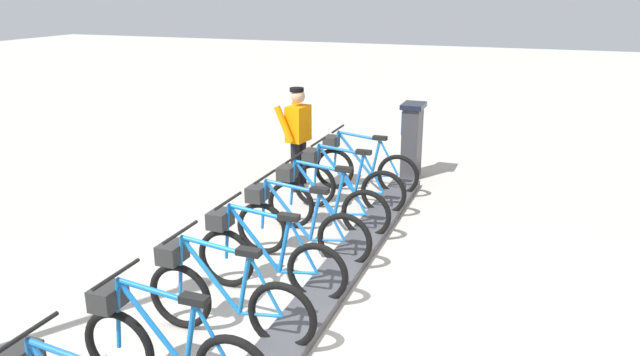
# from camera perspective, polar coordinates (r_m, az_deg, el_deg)

# --- Properties ---
(ground_plane) EXTENTS (60.00, 60.00, 0.00)m
(ground_plane) POSITION_cam_1_polar(r_m,az_deg,el_deg) (6.10, -0.87, -12.94)
(ground_plane) COLOR #B9B4AA
(dock_rail_base) EXTENTS (0.44, 8.82, 0.10)m
(dock_rail_base) POSITION_cam_1_polar(r_m,az_deg,el_deg) (6.08, -0.87, -12.54)
(dock_rail_base) COLOR #47474C
(dock_rail_base) RESTS_ON ground
(payment_kiosk) EXTENTS (0.36, 0.52, 1.28)m
(payment_kiosk) POSITION_cam_1_polar(r_m,az_deg,el_deg) (10.28, 8.78, 3.72)
(payment_kiosk) COLOR #38383D
(payment_kiosk) RESTS_ON ground
(bike_docked_0) EXTENTS (1.72, 0.54, 1.02)m
(bike_docked_0) POSITION_cam_1_polar(r_m,az_deg,el_deg) (9.45, 3.95, 1.16)
(bike_docked_0) COLOR black
(bike_docked_0) RESTS_ON ground
(bike_docked_1) EXTENTS (1.72, 0.54, 1.02)m
(bike_docked_1) POSITION_cam_1_polar(r_m,az_deg,el_deg) (8.64, 2.26, -0.41)
(bike_docked_1) COLOR black
(bike_docked_1) RESTS_ON ground
(bike_docked_2) EXTENTS (1.72, 0.54, 1.02)m
(bike_docked_2) POSITION_cam_1_polar(r_m,az_deg,el_deg) (7.84, 0.22, -2.31)
(bike_docked_2) COLOR black
(bike_docked_2) RESTS_ON ground
(bike_docked_3) EXTENTS (1.72, 0.54, 1.02)m
(bike_docked_3) POSITION_cam_1_polar(r_m,az_deg,el_deg) (7.07, -2.28, -4.62)
(bike_docked_3) COLOR black
(bike_docked_3) RESTS_ON ground
(bike_docked_4) EXTENTS (1.72, 0.54, 1.02)m
(bike_docked_4) POSITION_cam_1_polar(r_m,az_deg,el_deg) (6.33, -5.40, -7.47)
(bike_docked_4) COLOR black
(bike_docked_4) RESTS_ON ground
(bike_docked_5) EXTENTS (1.72, 0.54, 1.02)m
(bike_docked_5) POSITION_cam_1_polar(r_m,az_deg,el_deg) (5.63, -9.39, -11.03)
(bike_docked_5) COLOR black
(bike_docked_5) RESTS_ON ground
(bike_docked_6) EXTENTS (1.72, 0.54, 1.02)m
(bike_docked_6) POSITION_cam_1_polar(r_m,az_deg,el_deg) (4.99, -14.59, -15.46)
(bike_docked_6) COLOR black
(bike_docked_6) RESTS_ON ground
(worker_near_rack) EXTENTS (0.52, 0.66, 1.66)m
(worker_near_rack) POSITION_cam_1_polar(r_m,az_deg,el_deg) (9.38, -2.14, 4.09)
(worker_near_rack) COLOR white
(worker_near_rack) RESTS_ON ground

